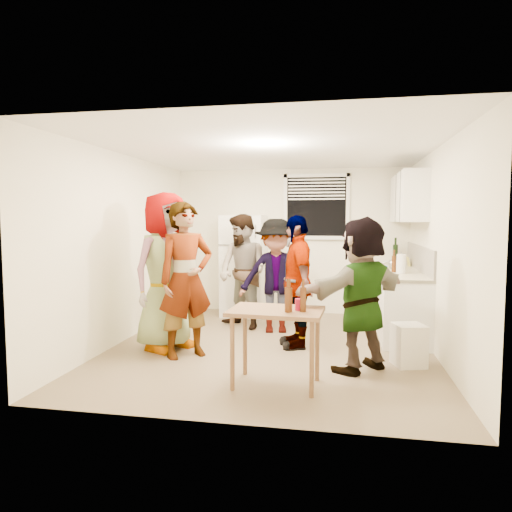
% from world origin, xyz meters
% --- Properties ---
extents(room, '(4.00, 4.50, 2.50)m').
position_xyz_m(room, '(0.00, 0.00, 0.00)').
color(room, white).
rests_on(room, ground).
extents(window, '(1.12, 0.10, 1.06)m').
position_xyz_m(window, '(0.45, 2.21, 1.85)').
color(window, white).
rests_on(window, room).
extents(refrigerator, '(0.70, 0.70, 1.70)m').
position_xyz_m(refrigerator, '(-0.75, 1.88, 0.85)').
color(refrigerator, white).
rests_on(refrigerator, ground).
extents(counter_lower, '(0.60, 2.20, 0.86)m').
position_xyz_m(counter_lower, '(1.70, 1.15, 0.43)').
color(counter_lower, white).
rests_on(counter_lower, ground).
extents(countertop, '(0.64, 2.22, 0.04)m').
position_xyz_m(countertop, '(1.70, 1.15, 0.88)').
color(countertop, beige).
rests_on(countertop, counter_lower).
extents(backsplash, '(0.03, 2.20, 0.36)m').
position_xyz_m(backsplash, '(1.99, 1.15, 1.08)').
color(backsplash, beige).
rests_on(backsplash, countertop).
extents(upper_cabinets, '(0.34, 1.60, 0.70)m').
position_xyz_m(upper_cabinets, '(1.83, 1.35, 1.95)').
color(upper_cabinets, white).
rests_on(upper_cabinets, room).
extents(kettle, '(0.25, 0.23, 0.18)m').
position_xyz_m(kettle, '(1.65, 1.39, 0.90)').
color(kettle, silver).
rests_on(kettle, countertop).
extents(paper_towel, '(0.12, 0.12, 0.26)m').
position_xyz_m(paper_towel, '(1.68, 0.76, 0.90)').
color(paper_towel, white).
rests_on(paper_towel, countertop).
extents(wine_bottle, '(0.08, 0.08, 0.32)m').
position_xyz_m(wine_bottle, '(1.75, 2.03, 0.90)').
color(wine_bottle, black).
rests_on(wine_bottle, countertop).
extents(beer_bottle_counter, '(0.06, 0.06, 0.23)m').
position_xyz_m(beer_bottle_counter, '(1.60, 0.88, 0.90)').
color(beer_bottle_counter, '#47230C').
rests_on(beer_bottle_counter, countertop).
extents(blue_cup, '(0.09, 0.09, 0.12)m').
position_xyz_m(blue_cup, '(1.44, 0.57, 0.90)').
color(blue_cup, '#054ABC').
rests_on(blue_cup, countertop).
extents(picture_frame, '(0.02, 0.17, 0.14)m').
position_xyz_m(picture_frame, '(1.92, 1.77, 0.97)').
color(picture_frame, gold).
rests_on(picture_frame, countertop).
extents(trash_bin, '(0.39, 0.39, 0.47)m').
position_xyz_m(trash_bin, '(1.63, -0.47, 0.25)').
color(trash_bin, silver).
rests_on(trash_bin, ground).
extents(serving_table, '(0.94, 0.66, 0.76)m').
position_xyz_m(serving_table, '(0.25, -1.33, 0.00)').
color(serving_table, brown).
rests_on(serving_table, ground).
extents(beer_bottle_table, '(0.06, 0.06, 0.24)m').
position_xyz_m(beer_bottle_table, '(0.37, -1.44, 0.76)').
color(beer_bottle_table, '#47230C').
rests_on(beer_bottle_table, serving_table).
extents(red_cup, '(0.08, 0.08, 0.11)m').
position_xyz_m(red_cup, '(0.47, -1.33, 0.76)').
color(red_cup, '#A80D2C').
rests_on(red_cup, serving_table).
extents(guest_grey, '(2.19, 1.81, 0.63)m').
position_xyz_m(guest_grey, '(-1.29, -0.29, 0.00)').
color(guest_grey, gray).
rests_on(guest_grey, ground).
extents(guest_stripe, '(1.72, 1.83, 0.44)m').
position_xyz_m(guest_stripe, '(-0.94, -0.57, 0.00)').
color(guest_stripe, '#141933').
rests_on(guest_stripe, ground).
extents(guest_back_left, '(1.65, 1.89, 0.65)m').
position_xyz_m(guest_back_left, '(-0.57, 0.94, 0.00)').
color(guest_back_left, brown).
rests_on(guest_back_left, ground).
extents(guest_back_right, '(1.35, 1.81, 0.61)m').
position_xyz_m(guest_back_right, '(-0.05, 0.80, 0.00)').
color(guest_back_right, '#3D3D42').
rests_on(guest_back_right, ground).
extents(guest_black, '(1.90, 1.43, 0.41)m').
position_xyz_m(guest_black, '(0.32, 0.08, 0.00)').
color(guest_black, black).
rests_on(guest_black, ground).
extents(guest_orange, '(2.27, 2.27, 0.49)m').
position_xyz_m(guest_orange, '(1.09, -0.71, 0.00)').
color(guest_orange, '#C86C40').
rests_on(guest_orange, ground).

